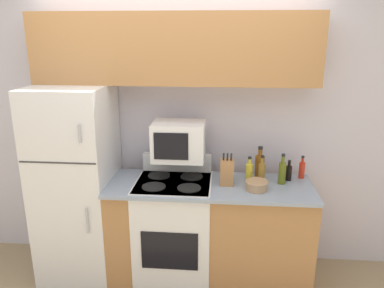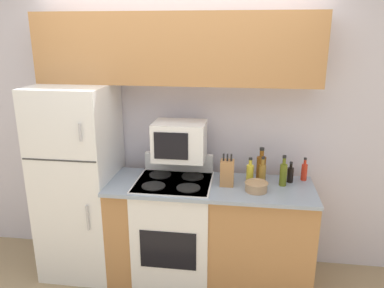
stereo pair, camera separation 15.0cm
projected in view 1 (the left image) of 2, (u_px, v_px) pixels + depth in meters
wall_back at (178, 129)px, 3.44m from camera, size 8.00×0.05×2.55m
lower_cabinets at (209, 232)px, 3.26m from camera, size 1.71×0.61×0.91m
refrigerator at (77, 183)px, 3.28m from camera, size 0.63×0.68×1.71m
upper_cabinets at (174, 49)px, 3.05m from camera, size 2.34×0.32×0.57m
stove at (174, 229)px, 3.27m from camera, size 0.64×0.59×1.08m
microwave at (179, 141)px, 3.15m from camera, size 0.44×0.33×0.32m
knife_block at (227, 172)px, 3.07m from camera, size 0.11×0.10×0.28m
bowl at (257, 185)px, 2.99m from camera, size 0.19×0.19×0.08m
bottle_hot_sauce at (302, 169)px, 3.22m from camera, size 0.05×0.05×0.20m
bottle_soy_sauce at (289, 172)px, 3.18m from camera, size 0.05×0.05×0.18m
bottle_vinegar at (262, 172)px, 3.12m from camera, size 0.06×0.06×0.24m
bottle_olive_oil at (282, 172)px, 3.10m from camera, size 0.06×0.06×0.26m
bottle_whiskey at (260, 165)px, 3.23m from camera, size 0.08×0.08×0.28m
bottle_cooking_spray at (249, 172)px, 3.14m from camera, size 0.06×0.06×0.22m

